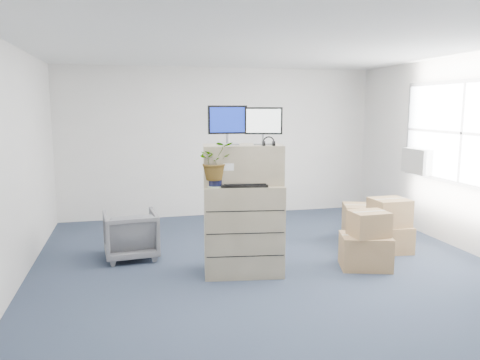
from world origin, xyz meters
The scene contains 18 objects.
ground centered at (0.00, 0.00, 0.00)m, with size 7.00×7.00×0.00m, color #252C42.
wall_back centered at (0.00, 3.51, 1.40)m, with size 6.00×0.02×2.80m, color silver.
window centered at (2.96, 0.50, 1.70)m, with size 0.07×2.72×1.52m.
ac_unit centered at (2.87, 1.40, 1.20)m, with size 0.24×0.60×0.40m, color beige.
filing_cabinet_lower centered at (-0.35, 0.25, 0.56)m, with size 0.97×0.59×1.13m, color gray.
filing_cabinet_upper centered at (-0.34, 0.30, 1.37)m, with size 0.97×0.48×0.48m, color gray.
monitor_left centered at (-0.53, 0.33, 1.88)m, with size 0.48×0.19×0.48m.
monitor_right centered at (-0.09, 0.26, 1.87)m, with size 0.45×0.23×0.45m.
headphones centered at (-0.08, 0.08, 1.65)m, with size 0.15×0.15×0.02m, color black.
keyboard centered at (-0.38, 0.11, 1.14)m, with size 0.56×0.23×0.03m, color black.
mouse centered at (-0.07, 0.07, 1.15)m, with size 0.10×0.06×0.04m, color silver.
water_bottle centered at (-0.23, 0.24, 1.28)m, with size 0.08×0.08×0.29m, color gray.
phone_dock centered at (-0.38, 0.32, 1.18)m, with size 0.08×0.07×0.16m.
external_drive centered at (0.04, 0.34, 1.16)m, with size 0.23×0.17×0.07m, color black.
tissue_box centered at (-0.02, 0.34, 1.24)m, with size 0.24×0.12×0.09m, color #3F84D7.
potted_plant centered at (-0.72, 0.15, 1.38)m, with size 0.50×0.53×0.44m.
office_chair centered at (-1.72, 1.17, 0.36)m, with size 0.70×0.66×0.72m, color slate.
cardboard_boxes centered at (1.70, 0.64, 0.33)m, with size 1.50×1.79×0.77m.
Camera 1 is at (-1.71, -5.26, 2.08)m, focal length 35.00 mm.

